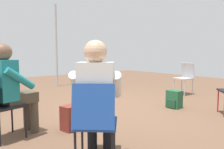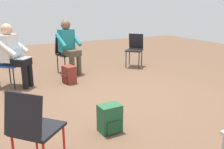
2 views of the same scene
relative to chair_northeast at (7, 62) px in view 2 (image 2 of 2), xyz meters
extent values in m
plane|color=brown|center=(-1.70, -1.59, -0.50)|extent=(14.00, 14.00, 0.00)
cube|color=#1E4799|center=(-0.05, -0.05, -0.06)|extent=(0.57, 0.57, 0.03)
cylinder|color=black|center=(-0.04, -0.29, -0.29)|extent=(0.02, 0.02, 0.42)
cylinder|color=black|center=(-0.29, -0.07, -0.29)|extent=(0.02, 0.02, 0.42)
cylinder|color=black|center=(0.19, -0.04, -0.29)|extent=(0.02, 0.02, 0.42)
cube|color=#1E4799|center=(0.08, 0.09, 0.15)|extent=(0.34, 0.32, 0.40)
cube|color=black|center=(0.45, -1.37, -0.06)|extent=(0.48, 0.48, 0.03)
cylinder|color=black|center=(0.32, -1.57, -0.29)|extent=(0.02, 0.02, 0.42)
cylinder|color=black|center=(0.24, -1.24, -0.29)|extent=(0.02, 0.02, 0.42)
cylinder|color=black|center=(0.65, -1.49, -0.29)|extent=(0.02, 0.02, 0.42)
cylinder|color=black|center=(0.57, -1.16, -0.29)|extent=(0.02, 0.02, 0.42)
cube|color=black|center=(0.63, -1.32, 0.15)|extent=(0.18, 0.39, 0.40)
cube|color=black|center=(0.19, -3.10, -0.06)|extent=(0.57, 0.57, 0.03)
cylinder|color=black|center=(-0.05, -3.09, -0.29)|extent=(0.02, 0.02, 0.42)
cylinder|color=black|center=(0.20, -2.85, -0.29)|extent=(0.02, 0.02, 0.42)
cylinder|color=black|center=(0.19, -3.34, -0.29)|extent=(0.02, 0.02, 0.42)
cylinder|color=black|center=(0.43, -3.10, -0.29)|extent=(0.02, 0.02, 0.42)
cube|color=black|center=(0.32, -3.23, 0.15)|extent=(0.34, 0.33, 0.40)
cube|color=black|center=(-2.97, 0.02, -0.06)|extent=(0.57, 0.57, 0.03)
cylinder|color=red|center=(-2.73, 0.01, -0.29)|extent=(0.02, 0.02, 0.42)
cylinder|color=red|center=(-2.99, -0.22, -0.29)|extent=(0.02, 0.02, 0.42)
cube|color=black|center=(-3.10, 0.16, 0.15)|extent=(0.34, 0.32, 0.40)
cylinder|color=black|center=(-0.22, -0.38, -0.27)|extent=(0.11, 0.11, 0.45)
cylinder|color=black|center=(-0.36, -0.26, -0.27)|extent=(0.11, 0.11, 0.45)
cube|color=black|center=(-0.18, -0.19, 0.01)|extent=(0.50, 0.51, 0.14)
cube|color=silver|center=(-0.05, -0.05, 0.27)|extent=(0.40, 0.39, 0.52)
sphere|color=#DBAD89|center=(-0.05, -0.05, 0.63)|extent=(0.22, 0.22, 0.22)
cylinder|color=silver|center=(0.03, -0.26, 0.30)|extent=(0.33, 0.35, 0.31)
cylinder|color=silver|center=(-0.26, 0.01, 0.30)|extent=(0.33, 0.35, 0.31)
cube|color=#9EA0A5|center=(-0.25, -0.28, 0.09)|extent=(0.37, 0.36, 0.02)
cube|color=#B2D1F2|center=(-0.18, -0.19, 0.20)|extent=(0.26, 0.24, 0.20)
cylinder|color=#4C4233|center=(0.12, -1.54, -0.27)|extent=(0.11, 0.11, 0.45)
cylinder|color=#4C4233|center=(0.08, -1.37, -0.27)|extent=(0.11, 0.11, 0.45)
cube|color=#4C4233|center=(0.27, -1.41, 0.01)|extent=(0.48, 0.39, 0.14)
cube|color=teal|center=(0.45, -1.37, 0.27)|extent=(0.29, 0.38, 0.52)
sphere|color=brown|center=(0.45, -1.37, 0.63)|extent=(0.22, 0.22, 0.22)
cylinder|color=teal|center=(0.40, -1.59, 0.30)|extent=(0.41, 0.18, 0.31)
cylinder|color=teal|center=(0.30, -1.20, 0.30)|extent=(0.41, 0.18, 0.31)
cube|color=maroon|center=(-0.37, -1.14, -0.32)|extent=(0.32, 0.25, 0.36)
cube|color=maroon|center=(-0.37, -1.14, -0.40)|extent=(0.24, 0.29, 0.16)
cube|color=#235B38|center=(-2.62, -0.93, -0.32)|extent=(0.21, 0.29, 0.36)
cube|color=#1C492C|center=(-2.62, -0.93, -0.40)|extent=(0.26, 0.21, 0.16)
camera|label=1|loc=(1.14, 1.64, 0.62)|focal=35.00mm
camera|label=2|loc=(-5.21, 0.40, 1.08)|focal=40.00mm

